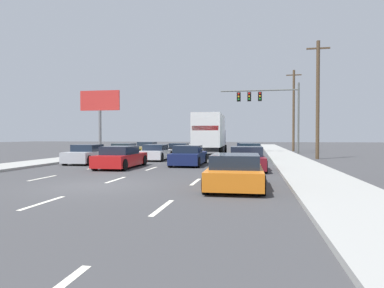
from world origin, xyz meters
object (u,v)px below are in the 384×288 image
object	(u,v)px
car_navy	(189,156)
roadside_billboard	(100,107)
car_green	(249,152)
car_silver	(88,155)
utility_pole_mid	(318,98)
car_black	(179,149)
car_blue	(246,149)
car_yellow	(125,151)
car_tan	(148,148)
car_red	(121,158)
box_truck	(211,133)
car_white	(156,153)
car_maroon	(246,160)
utility_pole_far	(294,110)
car_orange	(236,172)
traffic_signal_mast	(263,101)

from	to	relation	value
car_navy	roadside_billboard	xyz separation A→B (m)	(-14.61, 18.02, 4.86)
car_navy	car_green	xyz separation A→B (m)	(3.69, 5.36, 0.02)
car_silver	car_green	distance (m)	11.85
car_silver	utility_pole_mid	size ratio (longest dim) A/B	0.46
car_black	car_blue	bearing A→B (deg)	6.71
car_silver	utility_pole_mid	distance (m)	18.12
utility_pole_mid	car_green	bearing A→B (deg)	-157.82
car_yellow	car_tan	bearing A→B (deg)	89.39
car_red	car_navy	world-z (taller)	same
car_tan	car_red	distance (m)	15.76
car_silver	box_truck	bearing A→B (deg)	52.05
car_green	utility_pole_mid	bearing A→B (deg)	22.18
car_yellow	car_white	world-z (taller)	car_yellow
car_maroon	roadside_billboard	bearing A→B (deg)	131.84
car_green	utility_pole_far	world-z (taller)	utility_pole_far
car_orange	traffic_signal_mast	distance (m)	25.68
car_navy	box_truck	bearing A→B (deg)	88.87
car_white	traffic_signal_mast	xyz separation A→B (m)	(8.32, 12.36, 5.04)
car_white	car_red	size ratio (longest dim) A/B	0.92
car_green	car_maroon	size ratio (longest dim) A/B	1.05
traffic_signal_mast	utility_pole_far	bearing A→B (deg)	55.53
car_yellow	roadside_billboard	bearing A→B (deg)	124.22
car_maroon	utility_pole_mid	world-z (taller)	utility_pole_mid
car_navy	car_tan	bearing A→B (deg)	117.91
car_green	car_navy	bearing A→B (deg)	-124.50
car_navy	roadside_billboard	bearing A→B (deg)	129.05
car_yellow	utility_pole_mid	size ratio (longest dim) A/B	0.46
box_truck	traffic_signal_mast	world-z (taller)	traffic_signal_mast
car_navy	utility_pole_far	world-z (taller)	utility_pole_far
car_silver	utility_pole_mid	bearing A→B (deg)	24.69
utility_pole_mid	car_yellow	bearing A→B (deg)	-177.30
car_navy	car_maroon	xyz separation A→B (m)	(3.66, -2.39, -0.00)
roadside_billboard	car_tan	bearing A→B (deg)	-32.83
car_yellow	car_maroon	world-z (taller)	car_maroon
box_truck	traffic_signal_mast	bearing A→B (deg)	56.11
car_silver	car_orange	world-z (taller)	car_silver
car_navy	car_blue	size ratio (longest dim) A/B	1.00
car_blue	utility_pole_mid	size ratio (longest dim) A/B	0.46
car_tan	car_orange	world-z (taller)	car_tan
box_truck	roadside_billboard	size ratio (longest dim) A/B	1.22
box_truck	traffic_signal_mast	distance (m)	9.24
car_maroon	roadside_billboard	distance (m)	27.82
car_tan	car_white	bearing A→B (deg)	-68.36
car_white	roadside_billboard	xyz separation A→B (m)	(-11.25, 13.92, 4.88)
car_blue	car_orange	xyz separation A→B (m)	(0.18, -21.02, 0.01)
car_silver	car_navy	size ratio (longest dim) A/B	1.00
car_green	car_orange	world-z (taller)	car_green
car_silver	car_black	bearing A→B (deg)	71.64
utility_pole_far	car_green	bearing A→B (deg)	-106.94
car_red	car_maroon	distance (m)	7.22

